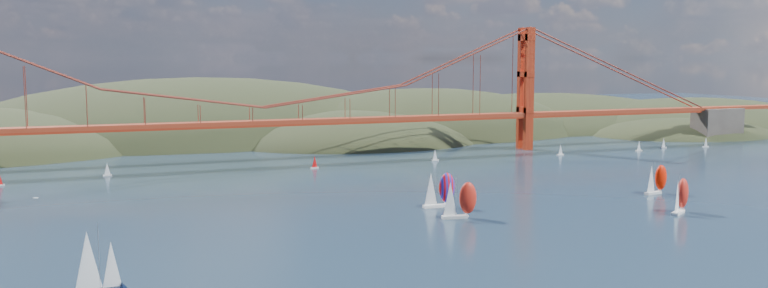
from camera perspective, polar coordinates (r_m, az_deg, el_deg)
headlands at (r=408.91m, az=-5.84°, el=-1.04°), size 725.00×225.00×96.00m
bridge at (r=298.94m, az=-9.53°, el=4.73°), size 552.00×12.00×55.00m
sloop_navy at (r=141.41m, az=-21.17°, el=-8.47°), size 8.34×4.99×12.66m
racer_0 at (r=194.54m, az=5.71°, el=-4.19°), size 9.46×4.53×10.67m
racer_1 at (r=214.66m, az=21.62°, el=-3.64°), size 9.16×7.27×10.43m
racer_2 at (r=242.86m, az=20.01°, el=-2.50°), size 8.83×4.53×9.92m
racer_rwb at (r=208.39m, az=4.17°, el=-3.44°), size 9.42×3.82×10.85m
distant_boat_3 at (r=280.58m, az=-20.34°, el=-1.82°), size 3.00×2.00×4.70m
distant_boat_4 at (r=328.17m, az=13.30°, el=-0.43°), size 3.00×2.00×4.70m
distant_boat_5 at (r=352.39m, az=18.86°, el=-0.13°), size 3.00×2.00×4.70m
distant_boat_6 at (r=368.60m, az=20.53°, el=0.08°), size 3.00×2.00×4.70m
distant_boat_7 at (r=379.38m, az=23.32°, el=0.13°), size 3.00×2.00×4.70m
distant_boat_8 at (r=302.37m, az=3.90°, el=-0.85°), size 3.00×2.00×4.70m
distant_boat_9 at (r=282.50m, az=-5.31°, el=-1.38°), size 3.00×2.00×4.70m
gull at (r=129.97m, az=-25.02°, el=-3.75°), size 0.90×0.25×0.17m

